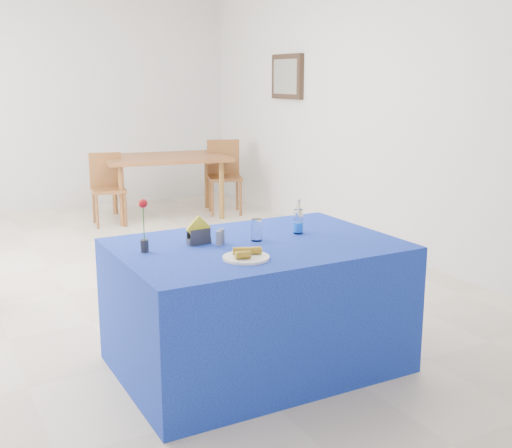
{
  "coord_description": "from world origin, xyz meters",
  "views": [
    {
      "loc": [
        -1.55,
        -5.06,
        1.7
      ],
      "look_at": [
        0.06,
        -2.08,
        0.92
      ],
      "focal_mm": 45.0,
      "sensor_mm": 36.0,
      "label": 1
    }
  ],
  "objects_px": {
    "chair_bg_right": "(224,171)",
    "chair_bg_left": "(107,183)",
    "blue_table": "(257,305)",
    "water_bottle": "(298,222)",
    "plate": "(246,258)",
    "oak_table": "(166,162)"
  },
  "relations": [
    {
      "from": "chair_bg_right",
      "to": "chair_bg_left",
      "type": "bearing_deg",
      "value": -162.17
    },
    {
      "from": "blue_table",
      "to": "chair_bg_right",
      "type": "relative_size",
      "value": 1.74
    },
    {
      "from": "water_bottle",
      "to": "plate",
      "type": "bearing_deg",
      "value": -147.02
    },
    {
      "from": "blue_table",
      "to": "chair_bg_right",
      "type": "xyz_separation_m",
      "value": [
        1.77,
        4.14,
        0.15
      ]
    },
    {
      "from": "water_bottle",
      "to": "chair_bg_left",
      "type": "xyz_separation_m",
      "value": [
        -0.05,
        4.1,
        -0.35
      ]
    },
    {
      "from": "water_bottle",
      "to": "chair_bg_right",
      "type": "relative_size",
      "value": 0.23
    },
    {
      "from": "plate",
      "to": "chair_bg_right",
      "type": "height_order",
      "value": "chair_bg_right"
    },
    {
      "from": "plate",
      "to": "water_bottle",
      "type": "relative_size",
      "value": 1.16
    },
    {
      "from": "blue_table",
      "to": "water_bottle",
      "type": "relative_size",
      "value": 7.44
    },
    {
      "from": "plate",
      "to": "blue_table",
      "type": "distance_m",
      "value": 0.52
    },
    {
      "from": "plate",
      "to": "oak_table",
      "type": "height_order",
      "value": "plate"
    },
    {
      "from": "plate",
      "to": "oak_table",
      "type": "relative_size",
      "value": 0.15
    },
    {
      "from": "blue_table",
      "to": "water_bottle",
      "type": "bearing_deg",
      "value": 13.78
    },
    {
      "from": "blue_table",
      "to": "chair_bg_right",
      "type": "distance_m",
      "value": 4.5
    },
    {
      "from": "plate",
      "to": "chair_bg_right",
      "type": "bearing_deg",
      "value": 65.77
    },
    {
      "from": "oak_table",
      "to": "chair_bg_right",
      "type": "height_order",
      "value": "chair_bg_right"
    },
    {
      "from": "oak_table",
      "to": "chair_bg_left",
      "type": "relative_size",
      "value": 1.93
    },
    {
      "from": "plate",
      "to": "water_bottle",
      "type": "height_order",
      "value": "water_bottle"
    },
    {
      "from": "plate",
      "to": "chair_bg_left",
      "type": "xyz_separation_m",
      "value": [
        0.49,
        4.46,
        -0.29
      ]
    },
    {
      "from": "oak_table",
      "to": "chair_bg_right",
      "type": "distance_m",
      "value": 0.76
    },
    {
      "from": "water_bottle",
      "to": "chair_bg_left",
      "type": "distance_m",
      "value": 4.12
    },
    {
      "from": "water_bottle",
      "to": "chair_bg_right",
      "type": "distance_m",
      "value": 4.31
    }
  ]
}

